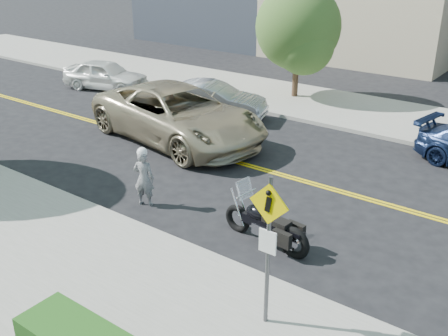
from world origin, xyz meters
TOP-DOWN VIEW (x-y plane):
  - ground_plane at (0.00, 0.00)m, footprint 120.00×120.00m
  - sidewalk_near at (0.00, -7.50)m, footprint 60.00×5.00m
  - sidewalk_far at (0.00, 7.50)m, footprint 60.00×5.00m
  - pedestrian_sign at (4.20, -6.31)m, footprint 0.78×0.08m
  - motorcyclist at (-1.22, -4.00)m, footprint 0.69×0.58m
  - motorcycle at (2.57, -3.73)m, footprint 2.48×0.98m
  - suv at (-3.86, 0.45)m, footprint 7.63×4.45m
  - parked_car_white at (-11.54, 3.82)m, footprint 4.54×2.75m
  - parked_car_silver at (-4.52, 3.29)m, footprint 4.76×2.91m
  - tree_far_a at (-3.16, 7.83)m, footprint 3.78×3.78m

SIDE VIEW (x-z plane):
  - ground_plane at x=0.00m, z-range 0.00..0.00m
  - sidewalk_near at x=0.00m, z-range 0.00..0.15m
  - sidewalk_far at x=0.00m, z-range 0.00..0.15m
  - parked_car_white at x=-11.54m, z-range 0.00..1.45m
  - motorcycle at x=2.57m, z-range 0.00..1.47m
  - parked_car_silver at x=-4.52m, z-range 0.00..1.48m
  - motorcyclist at x=-1.22m, z-range 0.00..1.70m
  - suv at x=-3.86m, z-range 0.00..2.00m
  - pedestrian_sign at x=4.20m, z-range 0.46..3.46m
  - tree_far_a at x=-3.16m, z-range 0.69..5.86m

